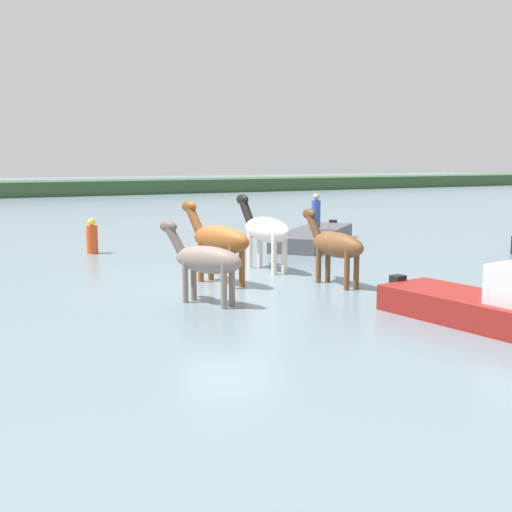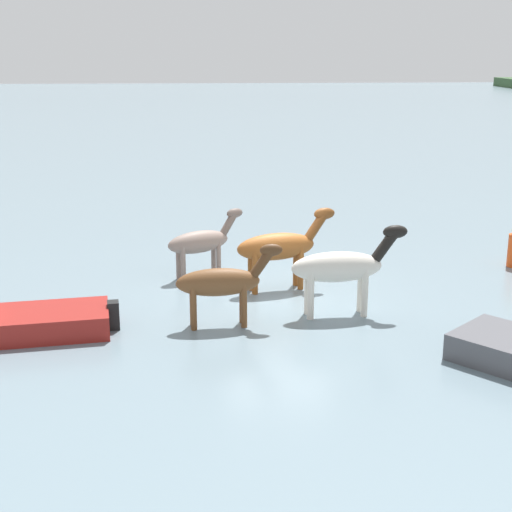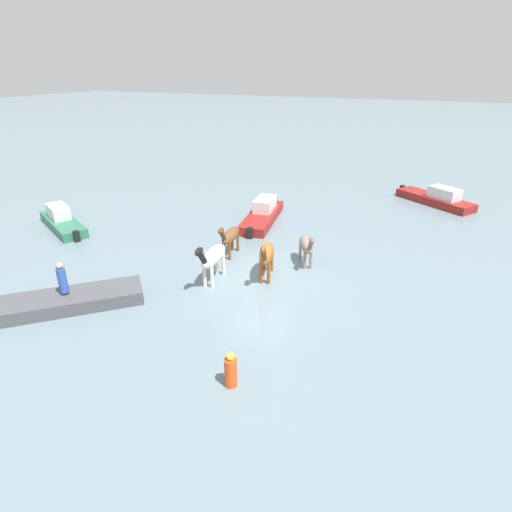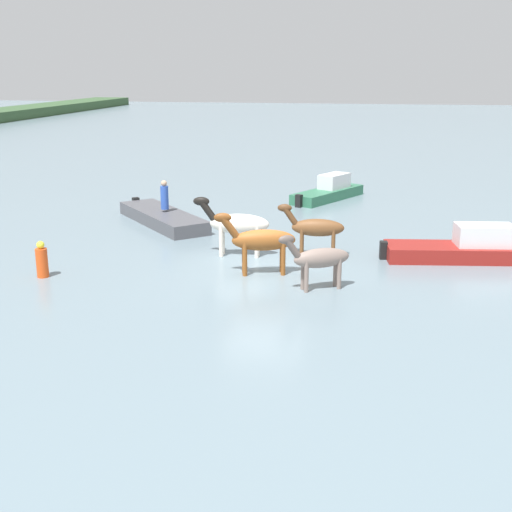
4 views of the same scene
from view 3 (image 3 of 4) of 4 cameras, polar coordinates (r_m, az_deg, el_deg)
name	(u,v)px [view 3 (image 3 of 4)]	position (r m, az deg, el deg)	size (l,w,h in m)	color
ground_plane	(262,276)	(18.15, 0.79, -2.74)	(201.54, 201.54, 0.00)	slate
horse_mid_herd	(306,245)	(18.95, 6.81, 1.45)	(1.33, 2.08, 1.70)	gray
horse_rear_stallion	(266,254)	(17.56, 1.42, 0.22)	(1.08, 2.54, 1.97)	brown
horse_gray_outer	(230,236)	(19.73, -3.53, 2.68)	(0.67, 2.29, 1.78)	brown
horse_pinto_flank	(213,257)	(17.34, -5.88, -0.16)	(0.76, 2.61, 2.02)	silver
boat_skiff_near	(64,303)	(17.37, -24.51, -5.83)	(5.22, 4.95, 0.77)	#4C4C51
boat_motor_center	(263,215)	(24.46, 0.90, 5.50)	(2.19, 5.47, 1.36)	maroon
boat_launch_far	(436,199)	(29.83, 23.17, 7.06)	(5.03, 4.16, 1.35)	maroon
boat_tender_starboard	(62,223)	(25.69, -24.71, 4.12)	(4.64, 3.33, 1.34)	#2D6B4C
person_boatman_standing	(62,278)	(17.00, -24.75, -2.78)	(0.32, 0.32, 1.19)	#2D51B2
buoy_channel_marker	(231,371)	(12.24, -3.44, -15.24)	(0.36, 0.36, 1.14)	#E54C19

